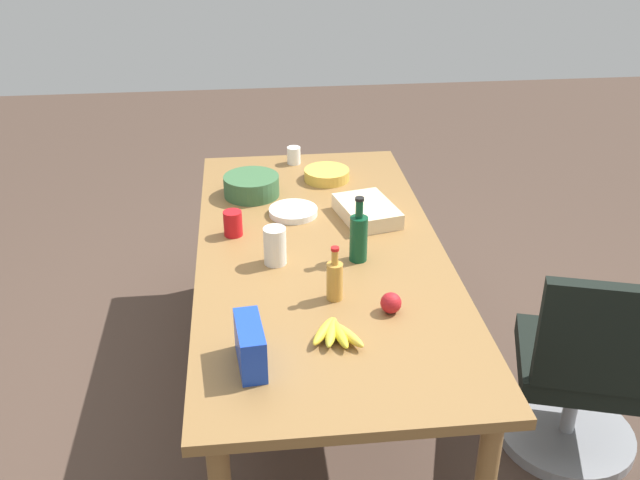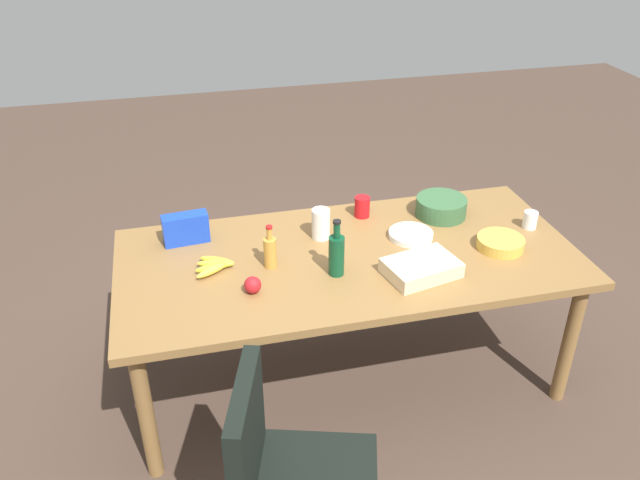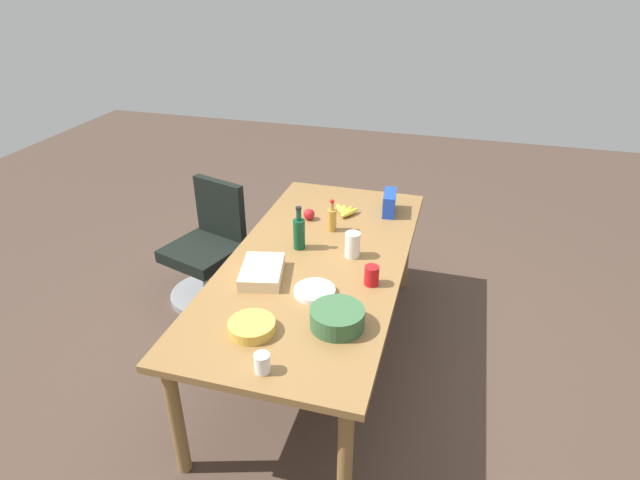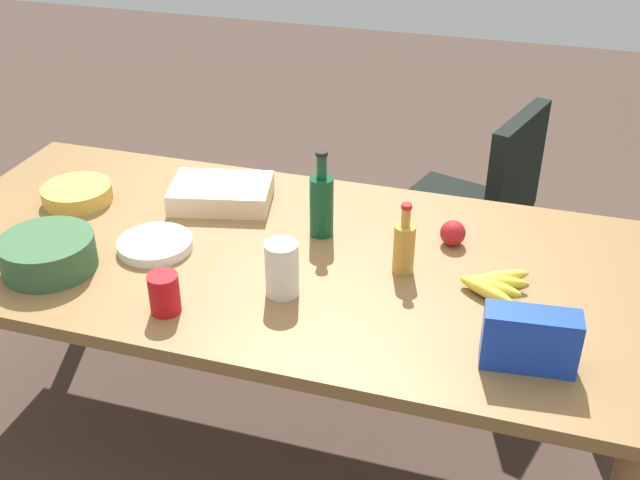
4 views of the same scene
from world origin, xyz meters
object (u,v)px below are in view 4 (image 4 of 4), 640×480
dressing_bottle (404,246)px  chip_bowl (77,194)px  conference_table (276,272)px  mayo_jar (282,269)px  sheet_cake (221,193)px  paper_plate_stack (155,245)px  salad_bowl (48,254)px  apple_red (453,233)px  chip_bag_blue (530,340)px  banana_bunch (493,284)px  red_solo_cup (164,293)px  wine_bottle (322,203)px  office_chair (466,233)px

dressing_bottle → chip_bowl: dressing_bottle is taller
conference_table → chip_bowl: 0.74m
mayo_jar → sheet_cake: 0.56m
paper_plate_stack → salad_bowl: bearing=-142.3°
conference_table → apple_red: (0.49, 0.20, 0.11)m
chip_bag_blue → banana_bunch: bearing=110.7°
conference_table → chip_bowl: chip_bowl is taller
conference_table → chip_bag_blue: bearing=-22.5°
banana_bunch → apple_red: apple_red is taller
chip_bowl → chip_bag_blue: size_ratio=1.03×
dressing_bottle → red_solo_cup: 0.66m
conference_table → wine_bottle: 0.25m
wine_bottle → paper_plate_stack: bearing=-152.9°
office_chair → red_solo_cup: (-0.64, -1.34, 0.46)m
conference_table → chip_bowl: (-0.73, 0.11, 0.10)m
dressing_bottle → office_chair: bearing=84.7°
conference_table → wine_bottle: size_ratio=7.94×
office_chair → salad_bowl: (-1.05, -1.25, 0.45)m
dressing_bottle → mayo_jar: dressing_bottle is taller
wine_bottle → sheet_cake: (-0.37, 0.10, -0.07)m
wine_bottle → red_solo_cup: size_ratio=2.50×
banana_bunch → conference_table: bearing=178.1°
apple_red → mayo_jar: bearing=-135.7°
chip_bowl → red_solo_cup: bearing=-40.1°
paper_plate_stack → mayo_jar: 0.45m
salad_bowl → chip_bowl: 0.41m
dressing_bottle → red_solo_cup: bearing=-146.4°
paper_plate_stack → salad_bowl: 0.30m
paper_plate_stack → chip_bag_blue: 1.11m
mayo_jar → sheet_cake: size_ratio=0.48×
sheet_cake → chip_bowl: bearing=-164.5°
office_chair → chip_bowl: bearing=-144.0°
salad_bowl → office_chair: bearing=50.0°
wine_bottle → banana_bunch: bearing=-16.8°
salad_bowl → chip_bowl: bearing=111.5°
conference_table → wine_bottle: wine_bottle is taller
office_chair → apple_red: size_ratio=11.69×
banana_bunch → dressing_bottle: bearing=173.4°
wine_bottle → sheet_cake: 0.39m
wine_bottle → chip_bowl: bearing=-178.0°
red_solo_cup → salad_bowl: bearing=167.6°
banana_bunch → chip_bag_blue: size_ratio=0.89×
banana_bunch → paper_plate_stack: (-0.98, -0.07, -0.01)m
wine_bottle → mayo_jar: size_ratio=1.78×
salad_bowl → red_solo_cup: bearing=-12.4°
banana_bunch → paper_plate_stack: 0.98m
wine_bottle → apple_red: size_ratio=3.61×
wine_bottle → banana_bunch: 0.56m
banana_bunch → chip_bowl: (-1.36, 0.13, 0.00)m
red_solo_cup → chip_bag_blue: (0.91, 0.05, 0.02)m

